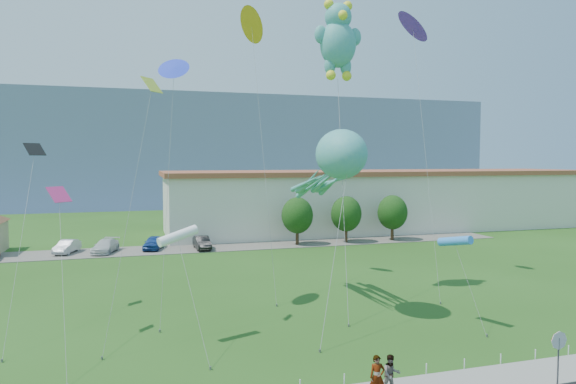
{
  "coord_description": "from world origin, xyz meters",
  "views": [
    {
      "loc": [
        -7.41,
        -21.22,
        9.68
      ],
      "look_at": [
        1.22,
        8.0,
        7.77
      ],
      "focal_mm": 32.0,
      "sensor_mm": 36.0,
      "label": 1
    }
  ],
  "objects": [
    {
      "name": "ground",
      "position": [
        0.0,
        0.0,
        0.0
      ],
      "size": [
        160.0,
        160.0,
        0.0
      ],
      "primitive_type": "plane",
      "color": "#254B15",
      "rests_on": "ground"
    },
    {
      "name": "parking_strip",
      "position": [
        0.0,
        35.0,
        0.03
      ],
      "size": [
        70.0,
        6.0,
        0.06
      ],
      "primitive_type": "cube",
      "color": "#59544C",
      "rests_on": "ground"
    },
    {
      "name": "hill_ridge",
      "position": [
        0.0,
        120.0,
        12.5
      ],
      "size": [
        160.0,
        50.0,
        25.0
      ],
      "primitive_type": "cube",
      "color": "slate",
      "rests_on": "ground"
    },
    {
      "name": "warehouse",
      "position": [
        26.0,
        44.0,
        4.12
      ],
      "size": [
        61.0,
        15.0,
        8.2
      ],
      "color": "beige",
      "rests_on": "ground"
    },
    {
      "name": "stop_sign",
      "position": [
        9.5,
        -4.21,
        1.87
      ],
      "size": [
        0.8,
        0.07,
        2.5
      ],
      "color": "slate",
      "rests_on": "ground"
    },
    {
      "name": "rope_fence",
      "position": [
        0.0,
        -1.3,
        0.25
      ],
      "size": [
        26.05,
        0.05,
        0.5
      ],
      "color": "white",
      "rests_on": "ground"
    },
    {
      "name": "tree_near",
      "position": [
        10.0,
        34.0,
        3.39
      ],
      "size": [
        3.6,
        3.6,
        5.47
      ],
      "color": "#3F2B19",
      "rests_on": "ground"
    },
    {
      "name": "tree_mid",
      "position": [
        16.0,
        34.0,
        3.39
      ],
      "size": [
        3.6,
        3.6,
        5.47
      ],
      "color": "#3F2B19",
      "rests_on": "ground"
    },
    {
      "name": "tree_far",
      "position": [
        22.0,
        34.0,
        3.39
      ],
      "size": [
        3.6,
        3.6,
        5.47
      ],
      "color": "#3F2B19",
      "rests_on": "ground"
    },
    {
      "name": "pedestrian_left",
      "position": [
        1.73,
        -2.94,
        0.96
      ],
      "size": [
        0.69,
        0.52,
        1.73
      ],
      "primitive_type": "imported",
      "rotation": [
        0.0,
        0.0,
        -0.17
      ],
      "color": "gray",
      "rests_on": "sidewalk"
    },
    {
      "name": "pedestrian_right",
      "position": [
        2.46,
        -2.76,
        0.9
      ],
      "size": [
        0.85,
        0.7,
        1.61
      ],
      "primitive_type": "imported",
      "rotation": [
        0.0,
        0.0,
        -0.12
      ],
      "color": "gray",
      "rests_on": "sidewalk"
    },
    {
      "name": "parked_car_silver",
      "position": [
        -14.47,
        35.65,
        0.73
      ],
      "size": [
        2.53,
        4.32,
        1.34
      ],
      "primitive_type": "imported",
      "rotation": [
        0.0,
        0.0,
        -0.29
      ],
      "color": "#B1B1B8",
      "rests_on": "parking_strip"
    },
    {
      "name": "parked_car_white",
      "position": [
        -10.67,
        34.84,
        0.73
      ],
      "size": [
        3.07,
        4.98,
        1.35
      ],
      "primitive_type": "imported",
      "rotation": [
        0.0,
        0.0,
        -0.27
      ],
      "color": "silver",
      "rests_on": "parking_strip"
    },
    {
      "name": "parked_car_blue",
      "position": [
        -5.81,
        35.43,
        0.77
      ],
      "size": [
        2.69,
        4.44,
        1.41
      ],
      "primitive_type": "imported",
      "rotation": [
        0.0,
        0.0,
        -0.26
      ],
      "color": "navy",
      "rests_on": "parking_strip"
    },
    {
      "name": "parked_car_black",
      "position": [
        -0.77,
        34.09,
        0.75
      ],
      "size": [
        1.67,
        4.26,
        1.38
      ],
      "primitive_type": "imported",
      "rotation": [
        0.0,
        0.0,
        0.05
      ],
      "color": "black",
      "rests_on": "parking_strip"
    },
    {
      "name": "octopus_kite",
      "position": [
        4.43,
        8.7,
        9.34
      ],
      "size": [
        4.71,
        11.71,
        11.53
      ],
      "color": "teal",
      "rests_on": "ground"
    },
    {
      "name": "teddy_bear_kite",
      "position": [
        6.47,
        13.22,
        18.29
      ],
      "size": [
        4.04,
        8.59,
        20.95
      ],
      "color": "teal",
      "rests_on": "ground"
    },
    {
      "name": "small_kite_white",
      "position": [
        -5.39,
        5.97,
        5.67
      ],
      "size": [
        1.39,
        5.24,
        6.14
      ],
      "color": "white",
      "rests_on": "ground"
    },
    {
      "name": "small_kite_yellow",
      "position": [
        -6.85,
        8.01,
        12.13
      ],
      "size": [
        3.36,
        4.54,
        14.27
      ],
      "color": "#AFC62E",
      "rests_on": "ground"
    },
    {
      "name": "small_kite_orange",
      "position": [
        1.57,
        19.12,
        19.83
      ],
      "size": [
        1.8,
        9.09,
        21.09
      ],
      "color": "#F2AB1A",
      "rests_on": "ground"
    },
    {
      "name": "small_kite_cyan",
      "position": [
        10.12,
        4.12,
        4.98
      ],
      "size": [
        0.99,
        3.27,
        5.45
      ],
      "color": "#3182DD",
      "rests_on": "ground"
    },
    {
      "name": "small_kite_purple",
      "position": [
        14.26,
        16.29,
        19.93
      ],
      "size": [
        3.26,
        8.87,
        21.19
      ],
      "color": "#602DB5",
      "rests_on": "ground"
    },
    {
      "name": "small_kite_pink",
      "position": [
        -11.36,
        8.11,
        7.0
      ],
      "size": [
        1.75,
        7.73,
        8.25
      ],
      "color": "#CA2C72",
      "rests_on": "ground"
    },
    {
      "name": "small_kite_blue",
      "position": [
        -5.07,
        12.08,
        15.13
      ],
      "size": [
        2.24,
        4.97,
        16.14
      ],
      "color": "blue",
      "rests_on": "ground"
    },
    {
      "name": "small_kite_black",
      "position": [
        -13.6,
        13.42,
        9.12
      ],
      "size": [
        1.29,
        9.5,
        10.79
      ],
      "color": "black",
      "rests_on": "ground"
    }
  ]
}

